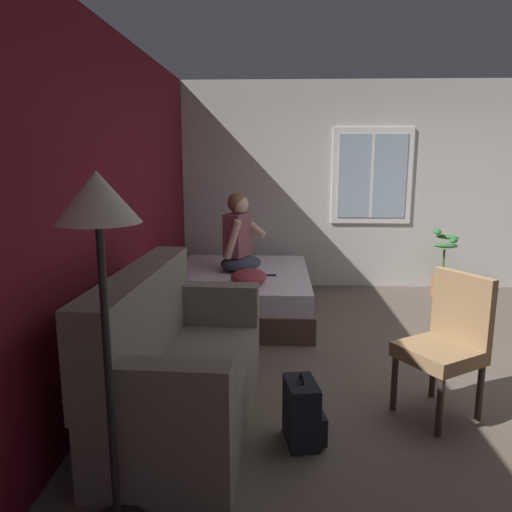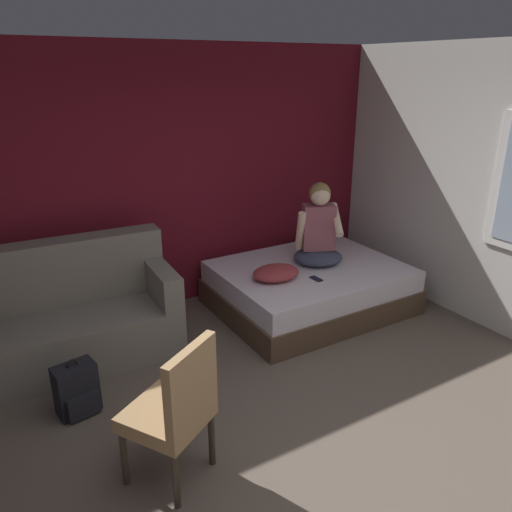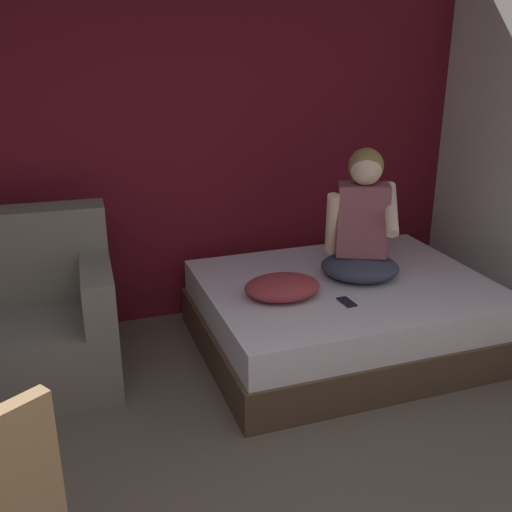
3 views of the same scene
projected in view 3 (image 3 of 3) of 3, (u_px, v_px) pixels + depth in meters
The scene contains 5 objects.
wall_back_accent at pixel (115, 139), 4.12m from camera, with size 10.22×0.16×2.70m, color maroon.
bed at pixel (344, 314), 4.09m from camera, with size 1.93×1.51×0.48m.
person_seated at pixel (362, 227), 3.95m from camera, with size 0.66×0.62×0.88m.
throw_pillow at pixel (282, 287), 3.73m from camera, with size 0.48×0.36×0.14m, color #993338.
cell_phone at pixel (347, 302), 3.68m from camera, with size 0.07×0.14×0.01m, color black.
Camera 3 is at (-0.45, -1.26, 2.04)m, focal length 42.00 mm.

